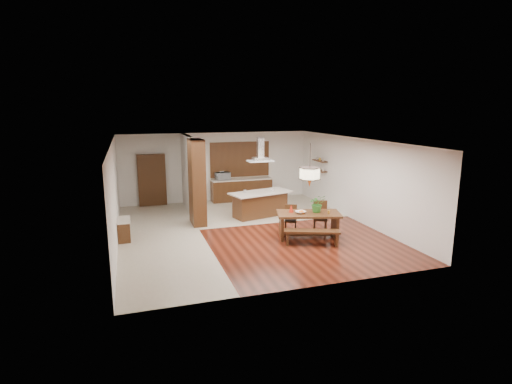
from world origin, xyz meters
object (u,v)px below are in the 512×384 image
object	(u,v)px
foliage_plant	(317,204)
microwave	(223,176)
dining_chair_right	(320,217)
kitchen_island	(260,204)
island_cup	(272,190)
pendant_lantern	(310,165)
hallway_console	(124,230)
range_hood	(260,149)
dining_table	(308,219)
dining_bench	(312,238)
fruit_bowl	(300,212)
dining_chair_left	(291,219)

from	to	relation	value
foliage_plant	microwave	xyz separation A→B (m)	(-1.66, 5.50, 0.05)
dining_chair_right	kitchen_island	bearing A→B (deg)	140.83
dining_chair_right	island_cup	size ratio (longest dim) A/B	9.17
dining_chair_right	island_cup	bearing A→B (deg)	132.99
foliage_plant	microwave	world-z (taller)	foliage_plant
pendant_lantern	hallway_console	bearing A→B (deg)	164.12
dining_chair_right	pendant_lantern	xyz separation A→B (m)	(-0.62, -0.42, 1.75)
range_hood	kitchen_island	bearing A→B (deg)	-90.00
kitchen_island	dining_table	bearing A→B (deg)	-91.91
hallway_console	island_cup	bearing A→B (deg)	12.78
dining_chair_right	microwave	world-z (taller)	microwave
dining_table	dining_bench	bearing A→B (deg)	-106.11
dining_chair_right	range_hood	xyz separation A→B (m)	(-1.23, 2.38, 1.97)
island_cup	foliage_plant	bearing A→B (deg)	-80.19
foliage_plant	microwave	distance (m)	5.75
foliage_plant	dining_chair_right	bearing A→B (deg)	51.98
fruit_bowl	island_cup	world-z (taller)	island_cup
dining_bench	microwave	bearing A→B (deg)	100.95
dining_bench	range_hood	size ratio (longest dim) A/B	1.78
dining_chair_left	fruit_bowl	xyz separation A→B (m)	(0.03, -0.67, 0.39)
kitchen_island	dining_chair_left	bearing A→B (deg)	-95.69
dining_table	foliage_plant	world-z (taller)	foliage_plant
dining_chair_left	range_hood	distance (m)	2.95
fruit_bowl	dining_table	bearing A→B (deg)	-3.17
pendant_lantern	range_hood	size ratio (longest dim) A/B	1.46
foliage_plant	dining_chair_left	bearing A→B (deg)	129.65
dining_table	microwave	size ratio (longest dim) A/B	3.59
dining_table	fruit_bowl	distance (m)	0.36
dining_bench	dining_chair_right	size ratio (longest dim) A/B	1.61
dining_table	hallway_console	bearing A→B (deg)	164.12
hallway_console	dining_bench	distance (m)	5.61
island_cup	hallway_console	bearing A→B (deg)	-167.22
kitchen_island	foliage_plant	bearing A→B (deg)	-86.61
hallway_console	dining_chair_right	size ratio (longest dim) A/B	0.89
island_cup	dining_bench	bearing A→B (deg)	-90.04
dining_chair_left	pendant_lantern	distance (m)	1.96
dining_table	dining_chair_right	xyz separation A→B (m)	(0.62, 0.42, -0.08)
foliage_plant	fruit_bowl	world-z (taller)	foliage_plant
hallway_console	dining_bench	world-z (taller)	hallway_console
hallway_console	dining_chair_left	size ratio (longest dim) A/B	1.01
hallway_console	fruit_bowl	size ratio (longest dim) A/B	2.94
dining_table	dining_bench	xyz separation A→B (m)	(-0.19, -0.66, -0.36)
dining_table	range_hood	distance (m)	3.44
hallway_console	fruit_bowl	distance (m)	5.34
hallway_console	range_hood	xyz separation A→B (m)	(4.75, 1.28, 2.15)
dining_table	kitchen_island	size ratio (longest dim) A/B	0.87
dining_chair_right	dining_chair_left	bearing A→B (deg)	-172.58
dining_table	dining_chair_right	size ratio (longest dim) A/B	2.10
hallway_console	fruit_bowl	world-z (taller)	fruit_bowl
hallway_console	dining_table	distance (m)	5.58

